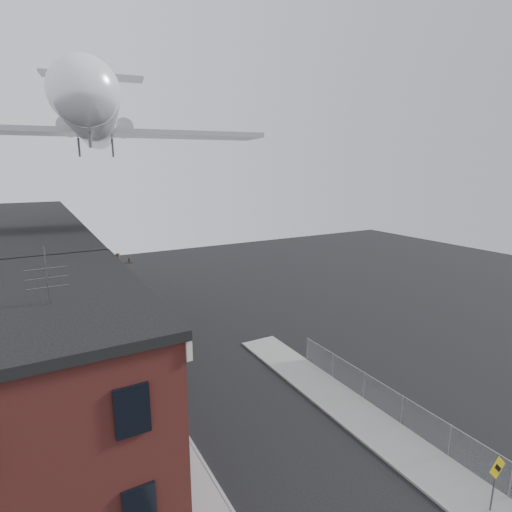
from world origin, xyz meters
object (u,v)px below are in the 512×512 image
(street_tree, at_px, (104,293))
(car_far, at_px, (109,293))
(car_mid, at_px, (161,351))
(airplane, at_px, (94,120))
(warning_sign, at_px, (496,475))
(utility_pole, at_px, (122,316))
(car_near, at_px, (166,382))

(street_tree, bearing_deg, car_far, 79.31)
(car_mid, distance_m, car_far, 16.92)
(airplane, bearing_deg, warning_sign, -64.57)
(utility_pole, distance_m, airplane, 13.88)
(street_tree, bearing_deg, warning_sign, -69.42)
(street_tree, distance_m, car_mid, 8.93)
(car_far, bearing_deg, street_tree, -99.99)
(utility_pole, relative_size, street_tree, 1.73)
(warning_sign, xyz_separation_m, car_far, (-9.20, 37.81, -1.20))
(car_mid, relative_size, car_far, 0.74)
(utility_pole, bearing_deg, car_near, -52.50)
(car_far, bearing_deg, car_mid, -86.04)
(airplane, bearing_deg, car_mid, -42.76)
(warning_sign, relative_size, utility_pole, 0.31)
(warning_sign, relative_size, airplane, 0.11)
(street_tree, height_order, car_mid, street_tree)
(airplane, bearing_deg, street_tree, 85.41)
(car_near, xyz_separation_m, car_mid, (0.96, 4.50, 0.03))
(car_near, distance_m, car_mid, 4.60)
(car_near, distance_m, car_far, 21.39)
(utility_pole, height_order, street_tree, utility_pole)
(warning_sign, bearing_deg, airplane, 115.43)
(car_mid, bearing_deg, street_tree, 102.54)
(warning_sign, xyz_separation_m, car_near, (-9.20, 16.42, -1.34))
(car_near, bearing_deg, utility_pole, 121.58)
(car_near, bearing_deg, street_tree, 91.69)
(street_tree, bearing_deg, airplane, -94.59)
(utility_pole, height_order, car_near, utility_pole)
(warning_sign, xyz_separation_m, airplane, (-11.29, 23.74, 15.85))
(car_far, bearing_deg, warning_sign, -75.63)
(warning_sign, bearing_deg, car_far, 103.68)
(utility_pole, relative_size, car_near, 2.81)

